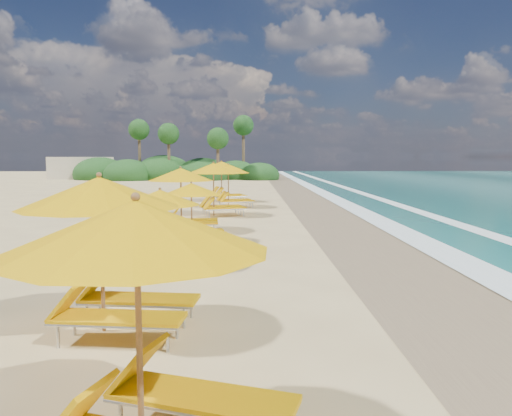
# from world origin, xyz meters

# --- Properties ---
(ground) EXTENTS (160.00, 160.00, 0.00)m
(ground) POSITION_xyz_m (0.00, 0.00, 0.00)
(ground) COLOR tan
(ground) RESTS_ON ground
(wet_sand) EXTENTS (4.00, 160.00, 0.01)m
(wet_sand) POSITION_xyz_m (4.00, 0.00, 0.01)
(wet_sand) COLOR #887651
(wet_sand) RESTS_ON ground
(surf_foam) EXTENTS (4.00, 160.00, 0.01)m
(surf_foam) POSITION_xyz_m (6.70, 0.00, 0.03)
(surf_foam) COLOR white
(surf_foam) RESTS_ON ground
(station_1) EXTENTS (3.18, 3.11, 2.50)m
(station_1) POSITION_xyz_m (-1.05, -11.04, 1.40)
(station_1) COLOR olive
(station_1) RESTS_ON ground
(station_2) EXTENTS (2.96, 2.78, 2.58)m
(station_2) POSITION_xyz_m (-2.37, -7.70, 1.45)
(station_2) COLOR olive
(station_2) RESTS_ON ground
(station_3) EXTENTS (2.47, 2.36, 2.05)m
(station_3) POSITION_xyz_m (-2.32, -3.11, 1.15)
(station_3) COLOR olive
(station_3) RESTS_ON ground
(station_4) EXTENTS (2.50, 2.41, 2.02)m
(station_4) POSITION_xyz_m (-1.97, 0.63, 1.13)
(station_4) COLOR olive
(station_4) RESTS_ON ground
(station_5) EXTENTS (2.79, 2.62, 2.47)m
(station_5) POSITION_xyz_m (-2.60, 2.93, 1.38)
(station_5) COLOR olive
(station_5) RESTS_ON ground
(station_6) EXTENTS (3.26, 3.16, 2.60)m
(station_6) POSITION_xyz_m (-1.74, 7.95, 1.46)
(station_6) COLOR olive
(station_6) RESTS_ON ground
(station_7) EXTENTS (3.04, 2.94, 2.46)m
(station_7) POSITION_xyz_m (-1.21, 11.85, 1.38)
(station_7) COLOR olive
(station_7) RESTS_ON ground
(station_8) EXTENTS (3.36, 3.30, 2.61)m
(station_8) POSITION_xyz_m (-1.78, 15.25, 1.46)
(station_8) COLOR olive
(station_8) RESTS_ON ground
(treeline) EXTENTS (25.80, 8.80, 9.74)m
(treeline) POSITION_xyz_m (-9.94, 45.51, 1.00)
(treeline) COLOR #163D14
(treeline) RESTS_ON ground
(beach_building) EXTENTS (7.00, 5.00, 2.80)m
(beach_building) POSITION_xyz_m (-22.00, 48.00, 1.40)
(beach_building) COLOR beige
(beach_building) RESTS_ON ground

